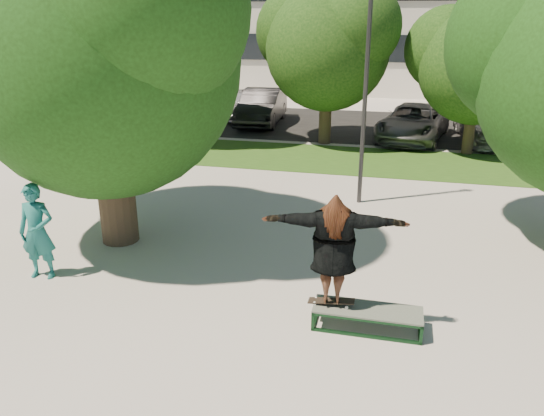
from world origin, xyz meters
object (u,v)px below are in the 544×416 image
(tree_left, at_px, (99,43))
(car_grey, at_px, (413,122))
(car_dark, at_px, (262,107))
(grind_box, at_px, (367,318))
(lamppost, at_px, (366,89))
(car_silver_b, at_px, (488,123))
(bystander, at_px, (37,232))
(car_silver_a, at_px, (241,104))

(tree_left, distance_m, car_grey, 14.62)
(car_dark, bearing_deg, car_grey, -18.00)
(tree_left, bearing_deg, grind_box, -22.76)
(lamppost, distance_m, car_dark, 11.90)
(tree_left, relative_size, car_silver_b, 1.38)
(lamppost, xyz_separation_m, car_grey, (1.50, 8.50, -2.43))
(lamppost, height_order, bystander, lamppost)
(car_silver_a, height_order, car_grey, car_silver_a)
(tree_left, xyz_separation_m, car_silver_b, (9.81, 12.84, -3.67))
(tree_left, xyz_separation_m, bystander, (-0.52, -2.12, -3.45))
(grind_box, distance_m, car_silver_b, 15.83)
(grind_box, distance_m, car_silver_a, 19.46)
(car_grey, height_order, car_silver_b, car_silver_b)
(tree_left, height_order, car_silver_b, tree_left)
(car_silver_b, bearing_deg, car_silver_a, 161.04)
(car_silver_a, distance_m, car_dark, 1.87)
(tree_left, xyz_separation_m, lamppost, (5.29, 3.91, -1.27))
(car_grey, bearing_deg, car_silver_b, 19.40)
(tree_left, relative_size, lamppost, 1.16)
(bystander, xyz_separation_m, car_dark, (0.30, 16.31, -0.16))
(lamppost, bearing_deg, car_dark, 118.19)
(grind_box, distance_m, bystander, 6.54)
(grind_box, bearing_deg, car_dark, 110.32)
(bystander, relative_size, car_dark, 0.39)
(car_dark, bearing_deg, car_silver_a, 135.80)
(tree_left, distance_m, bystander, 4.08)
(car_dark, bearing_deg, lamppost, -65.51)
(bystander, height_order, car_dark, bystander)
(car_silver_a, bearing_deg, car_grey, -11.81)
(car_silver_a, height_order, car_dark, car_dark)
(lamppost, bearing_deg, car_silver_a, 121.08)
(tree_left, relative_size, grind_box, 3.95)
(lamppost, distance_m, grind_box, 7.09)
(car_dark, xyz_separation_m, car_silver_b, (10.03, -1.35, -0.07))
(car_dark, bearing_deg, bystander, -94.74)
(car_silver_a, xyz_separation_m, car_silver_b, (11.45, -2.56, 0.02))
(car_silver_a, height_order, car_silver_b, car_silver_b)
(grind_box, distance_m, car_grey, 14.94)
(tree_left, relative_size, car_silver_a, 1.66)
(car_dark, relative_size, car_grey, 0.95)
(lamppost, height_order, car_silver_a, lamppost)
(lamppost, height_order, car_silver_b, lamppost)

